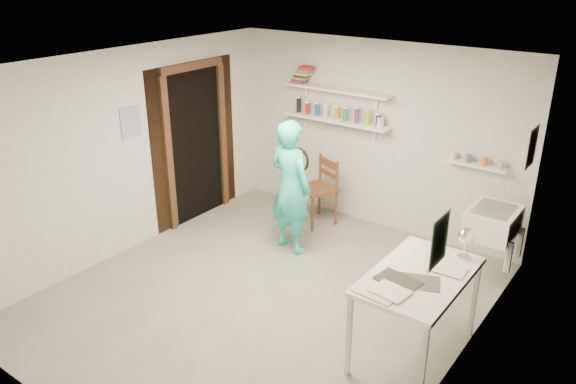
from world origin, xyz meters
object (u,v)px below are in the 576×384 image
Objects in this scene: belfast_sink at (493,222)px; desk_lamp at (467,236)px; wall_clock at (299,160)px; wooden_chair at (316,189)px; work_table at (415,315)px; man at (291,187)px.

desk_lamp is (0.09, -1.16, 0.34)m from belfast_sink.
belfast_sink is at bearing 20.94° from wall_clock.
wooden_chair is at bearing 177.48° from belfast_sink.
wall_clock is at bearing -167.70° from belfast_sink.
wooden_chair is 2.77m from desk_lamp.
desk_lamp is at bearing -4.67° from wooden_chair.
desk_lamp reaches higher than work_table.
wall_clock is 1.90× the size of desk_lamp.
belfast_sink is 1.22m from desk_lamp.
man is (-2.16, -0.69, 0.11)m from belfast_sink.
desk_lamp is at bearing 176.88° from man.
man reaches higher than wall_clock.
desk_lamp is (2.41, -1.27, 0.55)m from wooden_chair.
belfast_sink is 1.68m from work_table.
wall_clock is (-0.03, 0.22, 0.27)m from man.
desk_lamp is (2.25, -0.47, 0.23)m from man.
wall_clock reaches higher than wooden_chair.
wooden_chair is (-0.12, 0.58, -0.60)m from wall_clock.
work_table is at bearing 163.49° from man.
man is 0.35m from wall_clock.
work_table is (2.08, -1.18, -0.67)m from wall_clock.
wall_clock is at bearing 163.27° from desk_lamp.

